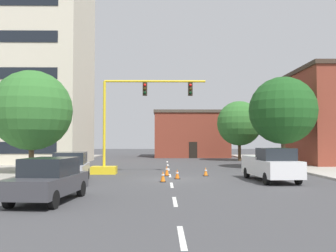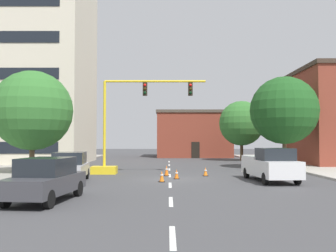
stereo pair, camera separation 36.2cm
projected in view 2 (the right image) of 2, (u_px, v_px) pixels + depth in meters
The scene contains 23 objects.
ground_plane at pixel (170, 179), 23.55m from camera, with size 160.00×160.00×0.00m, color #424244.
sidewalk_left at pixel (15, 169), 31.55m from camera, with size 6.00×56.00×0.14m, color #9E998E.
sidewalk_right at pixel (324, 169), 31.55m from camera, with size 6.00×56.00×0.14m, color #B2ADA3.
lane_stripe_seg_0 at pixel (173, 237), 9.56m from camera, with size 0.16×2.40×0.01m, color silver.
lane_stripe_seg_1 at pixel (171, 202), 15.06m from camera, with size 0.16×2.40×0.01m, color silver.
lane_stripe_seg_2 at pixel (170, 185), 20.55m from camera, with size 0.16×2.40×0.01m, color silver.
lane_stripe_seg_3 at pixel (170, 176), 26.05m from camera, with size 0.16×2.40×0.01m, color silver.
lane_stripe_seg_4 at pixel (169, 169), 31.55m from camera, with size 0.16×2.40×0.01m, color silver.
lane_stripe_seg_5 at pixel (169, 165), 37.04m from camera, with size 0.16×2.40×0.01m, color silver.
lane_stripe_seg_6 at pixel (169, 162), 42.54m from camera, with size 0.16×2.40×0.01m, color silver.
building_tall_left at pixel (14, 65), 40.93m from camera, with size 16.38×11.51×21.10m.
building_brick_center at pixel (193, 134), 55.83m from camera, with size 10.73×9.73×6.59m.
traffic_signal_gantry at pixel (118, 144), 27.45m from camera, with size 8.27×1.20×6.83m.
tree_left_near at pixel (33, 111), 26.87m from camera, with size 5.66×5.66×7.38m.
tree_right_far at pixel (242, 123), 44.79m from camera, with size 5.30×5.30×7.09m.
tree_right_mid at pixel (284, 110), 32.07m from camera, with size 5.74×5.74×7.85m.
pickup_truck_white at pixel (270, 165), 22.45m from camera, with size 2.39×5.53×1.99m.
sedan_dark_gray_near_left at pixel (46, 179), 15.14m from camera, with size 2.32×4.67×1.74m.
sedan_silver_mid_left at pixel (70, 167), 22.22m from camera, with size 2.30×4.67×1.74m.
traffic_cone_roadside_a at pixel (162, 177), 22.07m from camera, with size 0.36×0.36×0.66m.
traffic_cone_roadside_b at pixel (206, 172), 25.75m from camera, with size 0.36×0.36×0.60m.
traffic_cone_roadside_c at pixel (177, 174), 23.79m from camera, with size 0.36×0.36×0.61m.
traffic_cone_roadside_d at pixel (167, 171), 25.84m from camera, with size 0.36×0.36×0.72m.
Camera 2 is at (-0.12, -23.66, 2.46)m, focal length 40.42 mm.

